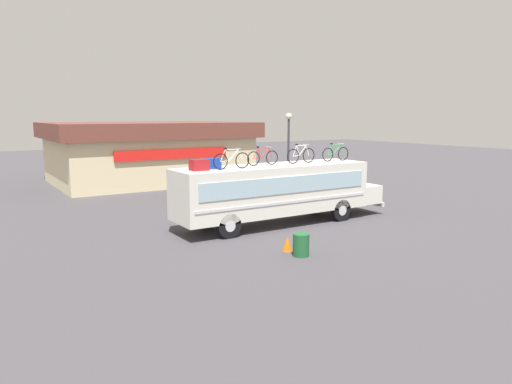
# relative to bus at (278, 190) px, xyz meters

# --- Properties ---
(ground_plane) EXTENTS (120.00, 120.00, 0.00)m
(ground_plane) POSITION_rel_bus_xyz_m (-0.27, 0.00, -1.68)
(ground_plane) COLOR #423F44
(bus) EXTENTS (11.19, 2.48, 2.87)m
(bus) POSITION_rel_bus_xyz_m (0.00, 0.00, 0.00)
(bus) COLOR silver
(bus) RESTS_ON ground
(luggage_bag_1) EXTENTS (0.74, 0.54, 0.47)m
(luggage_bag_1) POSITION_rel_bus_xyz_m (-4.18, -0.11, 1.43)
(luggage_bag_1) COLOR maroon
(luggage_bag_1) RESTS_ON bus
(luggage_bag_2) EXTENTS (0.64, 0.42, 0.46)m
(luggage_bag_2) POSITION_rel_bus_xyz_m (-3.38, 0.18, 1.42)
(luggage_bag_2) COLOR #193899
(luggage_bag_2) RESTS_ON bus
(rooftop_bicycle_1) EXTENTS (1.80, 0.44, 0.94)m
(rooftop_bicycle_1) POSITION_rel_bus_xyz_m (-2.77, -0.39, 1.58)
(rooftop_bicycle_1) COLOR black
(rooftop_bicycle_1) RESTS_ON bus
(rooftop_bicycle_2) EXTENTS (1.71, 0.44, 0.90)m
(rooftop_bicycle_2) POSITION_rel_bus_xyz_m (-0.73, 0.24, 1.57)
(rooftop_bicycle_2) COLOR black
(rooftop_bicycle_2) RESTS_ON bus
(rooftop_bicycle_3) EXTENTS (1.68, 0.44, 0.95)m
(rooftop_bicycle_3) POSITION_rel_bus_xyz_m (1.38, 0.07, 1.59)
(rooftop_bicycle_3) COLOR black
(rooftop_bicycle_3) RESTS_ON bus
(rooftop_bicycle_4) EXTENTS (1.74, 0.44, 0.93)m
(rooftop_bicycle_4) POSITION_rel_bus_xyz_m (3.57, 0.03, 1.58)
(rooftop_bicycle_4) COLOR black
(rooftop_bicycle_4) RESTS_ON bus
(roadside_building) EXTENTS (14.94, 10.74, 4.64)m
(roadside_building) POSITION_rel_bus_xyz_m (0.03, 17.96, 0.71)
(roadside_building) COLOR beige
(roadside_building) RESTS_ON ground
(trash_bin) EXTENTS (0.61, 0.61, 0.85)m
(trash_bin) POSITION_rel_bus_xyz_m (-2.30, -4.80, -1.26)
(trash_bin) COLOR #1E592D
(trash_bin) RESTS_ON ground
(traffic_cone) EXTENTS (0.39, 0.39, 0.58)m
(traffic_cone) POSITION_rel_bus_xyz_m (-2.33, -3.98, -1.39)
(traffic_cone) COLOR orange
(traffic_cone) RESTS_ON ground
(street_lamp) EXTENTS (0.40, 0.40, 5.33)m
(street_lamp) POSITION_rel_bus_xyz_m (5.27, 6.44, 1.84)
(street_lamp) COLOR #38383D
(street_lamp) RESTS_ON ground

